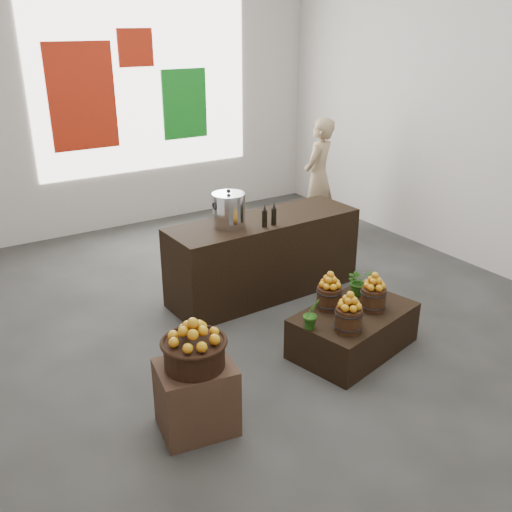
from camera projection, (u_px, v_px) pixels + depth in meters
ground at (261, 317)px, 5.92m from camera, size 7.00×7.00×0.00m
back_wall at (124, 86)px, 7.87m from camera, size 6.00×0.04×4.00m
back_opening at (145, 85)px, 8.01m from camera, size 3.20×0.02×2.40m
deco_red_left at (82, 97)px, 7.59m from camera, size 0.90×0.04×1.40m
deco_green_right at (185, 104)px, 8.41m from camera, size 0.70×0.04×1.00m
deco_red_upper at (135, 48)px, 7.76m from camera, size 0.50×0.04×0.50m
crate at (196, 397)px, 4.21m from camera, size 0.61×0.53×0.55m
wicker_basket at (194, 354)px, 4.06m from camera, size 0.44×0.44×0.20m
apples_in_basket at (193, 331)px, 3.99m from camera, size 0.34×0.34×0.18m
display_table at (353, 330)px, 5.26m from camera, size 1.27×0.94×0.40m
apple_bucket_front_left at (349, 319)px, 4.83m from camera, size 0.23×0.23×0.21m
apples_in_bucket_front_left at (350, 300)px, 4.76m from camera, size 0.17×0.17×0.15m
apple_bucket_front_right at (373, 299)px, 5.19m from camera, size 0.23×0.23×0.21m
apples_in_bucket_front_right at (375, 281)px, 5.12m from camera, size 0.17×0.17×0.15m
apple_bucket_rear at (329, 298)px, 5.21m from camera, size 0.23×0.23×0.21m
apples_in_bucket_rear at (330, 280)px, 5.14m from camera, size 0.17×0.17×0.15m
herb_garnish_right at (359, 281)px, 5.47m from camera, size 0.29×0.27×0.27m
herb_garnish_left at (312, 314)px, 4.86m from camera, size 0.16×0.13×0.28m
counter at (264, 257)px, 6.27m from camera, size 2.17×0.75×0.88m
stock_pot_left at (229, 211)px, 5.81m from camera, size 0.33×0.33×0.33m
oil_cruets at (276, 213)px, 5.89m from camera, size 0.16×0.06×0.24m
shopper at (318, 177)px, 7.96m from camera, size 0.71×0.63×1.64m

